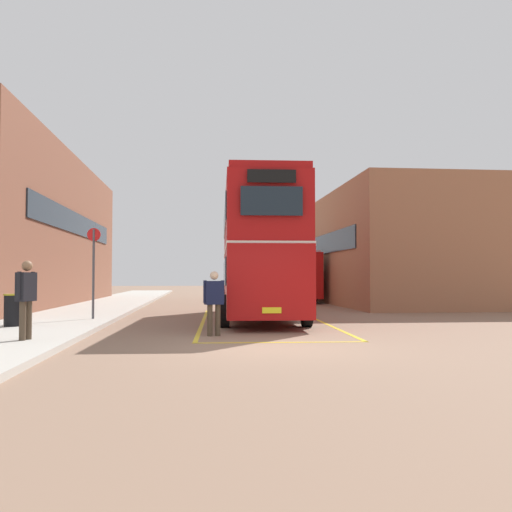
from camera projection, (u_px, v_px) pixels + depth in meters
name	position (u px, v px, depth m)	size (l,w,h in m)	color
ground_plane	(235.00, 309.00, 26.42)	(135.60, 135.60, 0.00)	#846651
sidewalk_left	(103.00, 306.00, 28.17)	(4.00, 57.60, 0.14)	#B2ADA3
brick_building_left	(22.00, 231.00, 29.25)	(5.74, 23.20, 7.82)	brown
depot_building_right	(398.00, 250.00, 32.58)	(8.71, 16.98, 6.19)	#9E6647
double_decker_bus	(259.00, 250.00, 20.34)	(3.05, 10.45, 4.75)	black
single_deck_bus	(280.00, 275.00, 35.51)	(3.47, 10.18, 3.02)	black
pedestrian_boarding	(214.00, 299.00, 14.54)	(0.55, 0.33, 1.68)	#473828
pedestrian_waiting_near	(26.00, 294.00, 12.41)	(0.36, 0.56, 1.76)	#473828
litter_bin	(13.00, 310.00, 15.82)	(0.52, 0.52, 0.91)	black
bus_stop_sign	(94.00, 265.00, 18.64)	(0.44, 0.08, 3.02)	#4C4C51
bay_marking_yellow	(264.00, 323.00, 18.34)	(4.59, 12.52, 0.01)	gold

